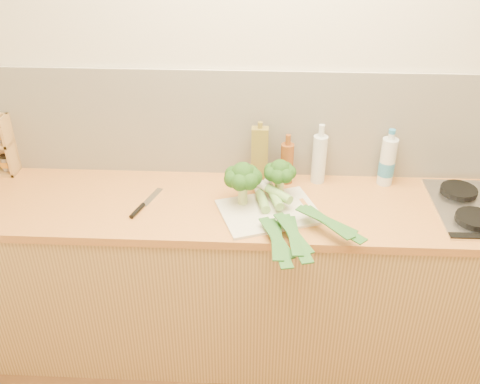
# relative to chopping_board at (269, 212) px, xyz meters

# --- Properties ---
(room_shell) EXTENTS (3.50, 3.50, 3.50)m
(room_shell) POSITION_rel_chopping_board_xyz_m (0.03, 0.37, 0.26)
(room_shell) COLOR beige
(room_shell) RESTS_ON ground
(counter) EXTENTS (3.20, 0.62, 0.90)m
(counter) POSITION_rel_chopping_board_xyz_m (0.03, 0.08, -0.46)
(counter) COLOR tan
(counter) RESTS_ON ground
(chopping_board) EXTENTS (0.51, 0.44, 0.01)m
(chopping_board) POSITION_rel_chopping_board_xyz_m (0.00, 0.00, 0.00)
(chopping_board) COLOR beige
(chopping_board) RESTS_ON counter
(broccoli_left) EXTENTS (0.17, 0.18, 0.21)m
(broccoli_left) POSITION_rel_chopping_board_xyz_m (-0.12, 0.06, 0.14)
(broccoli_left) COLOR #B5C573
(broccoli_left) RESTS_ON chopping_board
(broccoli_right) EXTENTS (0.15, 0.15, 0.19)m
(broccoli_right) POSITION_rel_chopping_board_xyz_m (0.04, 0.12, 0.14)
(broccoli_right) COLOR #B5C573
(broccoli_right) RESTS_ON chopping_board
(leek_front) EXTENTS (0.19, 0.67, 0.04)m
(leek_front) POSITION_rel_chopping_board_xyz_m (-0.01, -0.03, 0.03)
(leek_front) COLOR white
(leek_front) RESTS_ON chopping_board
(leek_mid) EXTENTS (0.21, 0.63, 0.04)m
(leek_mid) POSITION_rel_chopping_board_xyz_m (0.05, -0.05, 0.05)
(leek_mid) COLOR white
(leek_mid) RESTS_ON chopping_board
(leek_back) EXTENTS (0.49, 0.52, 0.04)m
(leek_back) POSITION_rel_chopping_board_xyz_m (0.10, -0.01, 0.07)
(leek_back) COLOR white
(leek_back) RESTS_ON chopping_board
(chefs_knife) EXTENTS (0.11, 0.27, 0.02)m
(chefs_knife) POSITION_rel_chopping_board_xyz_m (-0.59, 0.01, 0.00)
(chefs_knife) COLOR silver
(chefs_knife) RESTS_ON counter
(oil_tin) EXTENTS (0.08, 0.05, 0.32)m
(oil_tin) POSITION_rel_chopping_board_xyz_m (-0.05, 0.28, 0.14)
(oil_tin) COLOR olive
(oil_tin) RESTS_ON counter
(glass_bottle) EXTENTS (0.07, 0.07, 0.30)m
(glass_bottle) POSITION_rel_chopping_board_xyz_m (0.24, 0.30, 0.12)
(glass_bottle) COLOR silver
(glass_bottle) RESTS_ON counter
(amber_bottle) EXTENTS (0.06, 0.06, 0.26)m
(amber_bottle) POSITION_rel_chopping_board_xyz_m (0.08, 0.29, 0.10)
(amber_bottle) COLOR brown
(amber_bottle) RESTS_ON counter
(water_bottle) EXTENTS (0.08, 0.08, 0.27)m
(water_bottle) POSITION_rel_chopping_board_xyz_m (0.57, 0.30, 0.11)
(water_bottle) COLOR silver
(water_bottle) RESTS_ON counter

